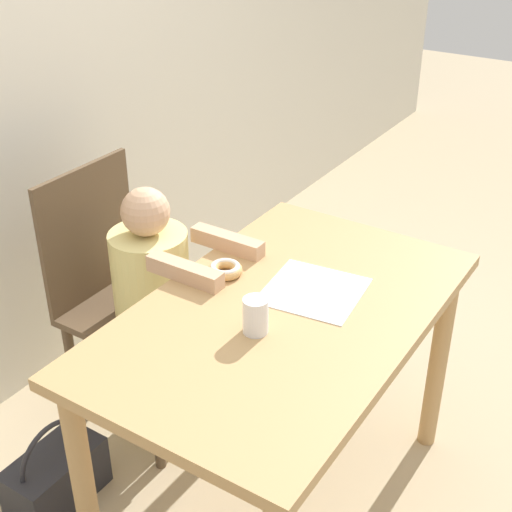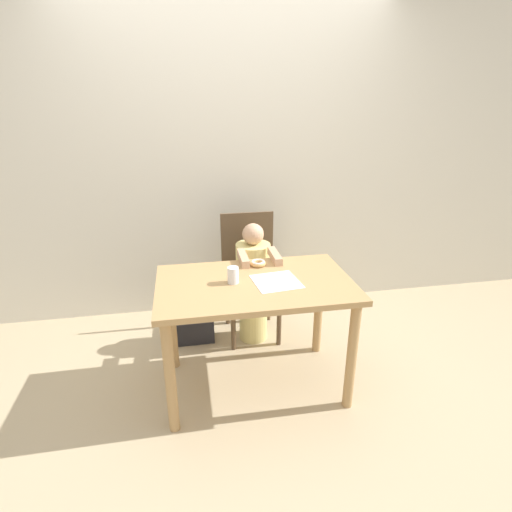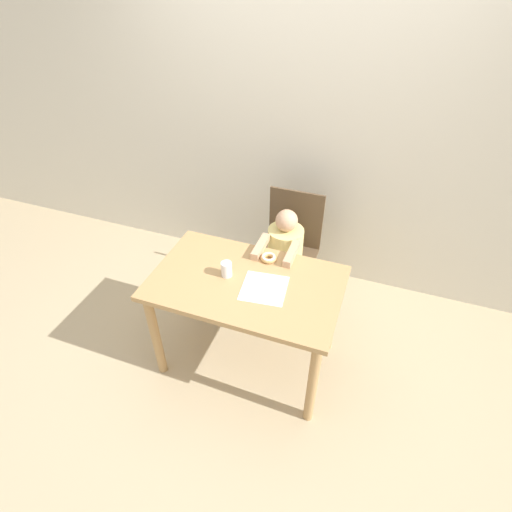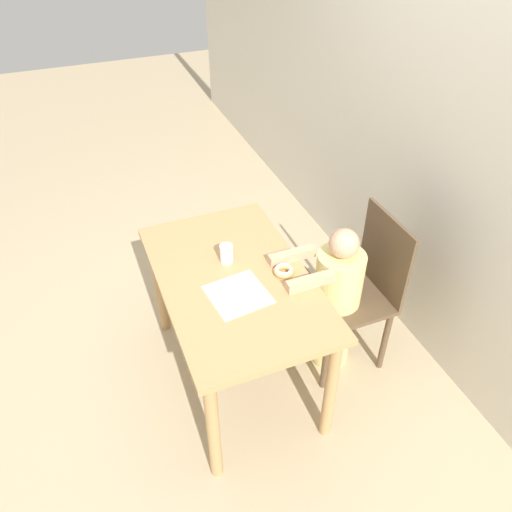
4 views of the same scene
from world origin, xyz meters
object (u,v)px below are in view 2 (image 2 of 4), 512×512
at_px(child_figure, 253,284).
at_px(handbag, 193,328).
at_px(chair, 250,274).
at_px(donut, 258,263).
at_px(cup, 233,275).

height_order(child_figure, handbag, child_figure).
height_order(chair, donut, chair).
relative_size(chair, child_figure, 1.01).
xyz_separation_m(chair, donut, (-0.02, -0.44, 0.27)).
relative_size(child_figure, cup, 9.47).
bearing_deg(cup, donut, 49.97).
bearing_deg(chair, child_figure, -90.00).
bearing_deg(donut, child_figure, 85.76).
xyz_separation_m(child_figure, handbag, (-0.46, 0.06, -0.36)).
height_order(chair, handbag, chair).
bearing_deg(child_figure, chair, 90.00).
height_order(donut, handbag, donut).
relative_size(child_figure, handbag, 3.00).
bearing_deg(handbag, chair, 9.45).
distance_m(chair, child_figure, 0.14).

